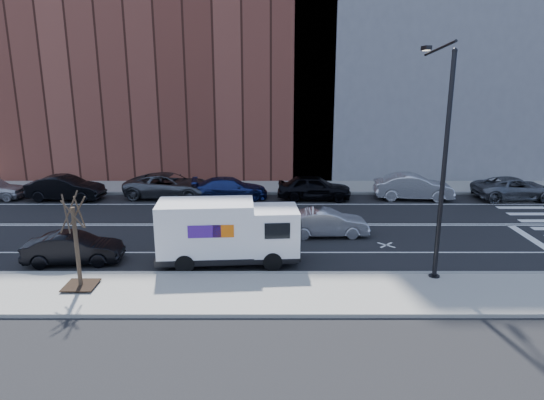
{
  "coord_description": "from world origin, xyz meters",
  "views": [
    {
      "loc": [
        0.39,
        -25.66,
        8.18
      ],
      "look_at": [
        0.4,
        0.08,
        1.4
      ],
      "focal_mm": 32.0,
      "sensor_mm": 36.0,
      "label": 1
    }
  ],
  "objects": [
    {
      "name": "bldg_brick",
      "position": [
        -8.0,
        15.6,
        11.0
      ],
      "size": [
        26.0,
        10.0,
        22.0
      ],
      "primitive_type": "cube",
      "color": "brown",
      "rests_on": "ground"
    },
    {
      "name": "far_parked_g",
      "position": [
        16.51,
        5.58,
        0.74
      ],
      "size": [
        5.41,
        2.65,
        1.48
      ],
      "primitive_type": "imported",
      "rotation": [
        0.0,
        0.0,
        1.61
      ],
      "color": "#575A60",
      "rests_on": "ground"
    },
    {
      "name": "far_parked_d",
      "position": [
        -2.4,
        5.71,
        0.72
      ],
      "size": [
        5.16,
        2.54,
        1.44
      ],
      "primitive_type": "imported",
      "rotation": [
        0.0,
        0.0,
        1.68
      ],
      "color": "navy",
      "rests_on": "ground"
    },
    {
      "name": "driving_sedan",
      "position": [
        3.22,
        -1.86,
        0.7
      ],
      "size": [
        4.29,
        1.67,
        1.39
      ],
      "primitive_type": "imported",
      "rotation": [
        0.0,
        0.0,
        1.62
      ],
      "color": "#B5B4BA",
      "rests_on": "ground"
    },
    {
      "name": "streetlight",
      "position": [
        7.0,
        -6.91,
        5.08
      ],
      "size": [
        0.44,
        4.02,
        9.34
      ],
      "color": "black",
      "rests_on": "ground"
    },
    {
      "name": "far_parked_c",
      "position": [
        -6.5,
        6.08,
        0.82
      ],
      "size": [
        6.18,
        3.35,
        1.65
      ],
      "primitive_type": "imported",
      "rotation": [
        0.0,
        0.0,
        1.46
      ],
      "color": "#4C4E54",
      "rests_on": "ground"
    },
    {
      "name": "far_parked_e",
      "position": [
        3.2,
        5.58,
        0.83
      ],
      "size": [
        4.92,
        2.15,
        1.65
      ],
      "primitive_type": "imported",
      "rotation": [
        0.0,
        0.0,
        1.53
      ],
      "color": "black",
      "rests_on": "ground"
    },
    {
      "name": "far_parked_f",
      "position": [
        9.79,
        5.62,
        0.84
      ],
      "size": [
        5.22,
        2.18,
        1.68
      ],
      "primitive_type": "imported",
      "rotation": [
        0.0,
        0.0,
        1.49
      ],
      "color": "#B8B9BD",
      "rests_on": "ground"
    },
    {
      "name": "bldg_concrete",
      "position": [
        12.0,
        15.6,
        13.0
      ],
      "size": [
        20.0,
        10.0,
        26.0
      ],
      "primitive_type": "cube",
      "color": "slate",
      "rests_on": "ground"
    },
    {
      "name": "near_parked_rear_a",
      "position": [
        -8.35,
        -5.59,
        0.69
      ],
      "size": [
        4.27,
        1.8,
        1.37
      ],
      "primitive_type": "imported",
      "rotation": [
        0.0,
        0.0,
        1.65
      ],
      "color": "black",
      "rests_on": "ground"
    },
    {
      "name": "road_markings",
      "position": [
        0.0,
        0.0,
        0.0
      ],
      "size": [
        40.0,
        8.6,
        0.01
      ],
      "primitive_type": null,
      "color": "white",
      "rests_on": "ground"
    },
    {
      "name": "curb_near",
      "position": [
        0.0,
        -7.0,
        0.08
      ],
      "size": [
        44.0,
        0.25,
        0.17
      ],
      "primitive_type": "cube",
      "color": "gray",
      "rests_on": "ground"
    },
    {
      "name": "sidewalk_far",
      "position": [
        0.0,
        8.8,
        0.07
      ],
      "size": [
        44.0,
        3.6,
        0.15
      ],
      "primitive_type": "cube",
      "color": "gray",
      "rests_on": "ground"
    },
    {
      "name": "street_tree",
      "position": [
        -7.0,
        -8.4,
        1.45
      ],
      "size": [
        1.2,
        1.2,
        3.75
      ],
      "color": "black",
      "rests_on": "ground"
    },
    {
      "name": "curb_far",
      "position": [
        0.0,
        7.0,
        0.08
      ],
      "size": [
        44.0,
        0.25,
        0.17
      ],
      "primitive_type": "cube",
      "color": "gray",
      "rests_on": "ground"
    },
    {
      "name": "sidewalk_near",
      "position": [
        0.0,
        -8.8,
        0.07
      ],
      "size": [
        44.0,
        3.6,
        0.15
      ],
      "primitive_type": "cube",
      "color": "gray",
      "rests_on": "ground"
    },
    {
      "name": "fedex_van",
      "position": [
        -1.57,
        -5.6,
        1.48
      ],
      "size": [
        6.31,
        2.55,
        2.82
      ],
      "rotation": [
        0.0,
        0.0,
        0.07
      ],
      "color": "black",
      "rests_on": "ground"
    },
    {
      "name": "far_parked_b",
      "position": [
        -13.24,
        5.45,
        0.81
      ],
      "size": [
        5.0,
        2.03,
        1.61
      ],
      "primitive_type": "imported",
      "rotation": [
        0.0,
        0.0,
        1.5
      ],
      "color": "black",
      "rests_on": "ground"
    },
    {
      "name": "ground",
      "position": [
        0.0,
        0.0,
        0.0
      ],
      "size": [
        120.0,
        120.0,
        0.0
      ],
      "primitive_type": "plane",
      "color": "black",
      "rests_on": "ground"
    }
  ]
}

